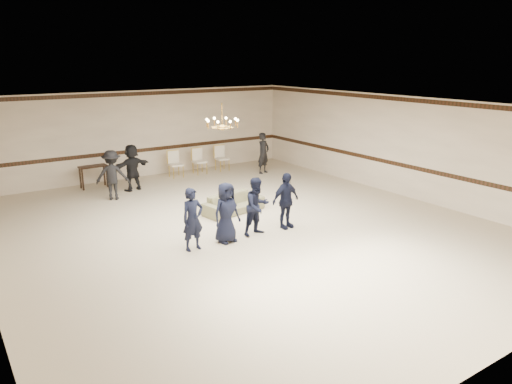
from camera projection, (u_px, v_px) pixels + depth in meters
The scene contains 16 objects.
room at pixel (243, 169), 12.33m from camera, with size 12.01×14.01×3.21m.
chair_rail at pixel (143, 150), 18.06m from camera, with size 12.00×0.02×0.14m, color #331A0F.
crown_molding at pixel (139, 94), 17.50m from camera, with size 12.00×0.02×0.14m, color #331A0F.
chandelier at pixel (222, 115), 12.78m from camera, with size 0.94×0.94×0.89m, color #BD8D3C, non-canonical shape.
boy_a at pixel (193, 219), 11.14m from camera, with size 0.54×0.36×1.49m, color black.
boy_b at pixel (226, 213), 11.62m from camera, with size 0.73×0.47×1.49m, color black.
boy_c at pixel (257, 206), 12.11m from camera, with size 0.72×0.56×1.49m, color black.
boy_d at pixel (286, 201), 12.59m from camera, with size 0.87×0.36×1.49m, color black.
settee at pixel (234, 203), 13.99m from camera, with size 1.85×0.72×0.54m, color #797450.
adult_left at pixel (112, 175), 15.14m from camera, with size 1.02×0.59×1.58m, color black.
adult_mid at pixel (132, 167), 16.19m from camera, with size 1.46×0.47×1.58m, color black.
adult_right at pixel (263, 153), 18.61m from camera, with size 0.58×0.38×1.58m, color black.
banquet_chair_left at pixel (176, 164), 18.05m from camera, with size 0.47×0.47×0.98m, color #F1E4CB, non-canonical shape.
banquet_chair_mid at pixel (200, 161), 18.59m from camera, with size 0.47×0.47×0.98m, color #F1E4CB, non-canonical shape.
banquet_chair_right at pixel (222, 158), 19.12m from camera, with size 0.47×0.47×0.98m, color #F1E4CB, non-canonical shape.
console_table at pixel (94, 177), 16.62m from camera, with size 0.93×0.39×0.78m, color black.
Camera 1 is at (-6.44, -10.16, 4.35)m, focal length 33.87 mm.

